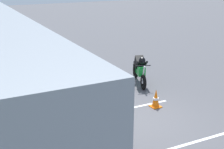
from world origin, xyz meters
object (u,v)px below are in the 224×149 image
stunt_motorcycle (140,69)px  spectator_centre (73,73)px  parked_motorcycle_silver (49,86)px  traffic_cone (156,99)px  spectator_far_left (94,93)px  spectator_left (79,83)px

stunt_motorcycle → spectator_centre: bearing=95.8°
parked_motorcycle_silver → traffic_cone: 3.84m
stunt_motorcycle → traffic_cone: 2.39m
spectator_centre → spectator_far_left: bearing=175.9°
spectator_far_left → stunt_motorcycle: spectator_far_left is taller
spectator_centre → traffic_cone: size_ratio=2.71×
spectator_far_left → parked_motorcycle_silver: bearing=13.4°
spectator_left → traffic_cone: (-0.95, -2.39, -0.68)m
spectator_centre → parked_motorcycle_silver: bearing=55.7°
stunt_motorcycle → spectator_left: bearing=111.8°
spectator_left → parked_motorcycle_silver: spectator_left is taller
spectator_centre → traffic_cone: spectator_centre is taller
spectator_far_left → parked_motorcycle_silver: 2.65m
spectator_far_left → traffic_cone: 2.45m
parked_motorcycle_silver → stunt_motorcycle: size_ratio=1.04×
spectator_far_left → stunt_motorcycle: bearing=-53.6°
spectator_left → parked_motorcycle_silver: 1.67m
spectator_centre → traffic_cone: (-1.93, -2.21, -0.71)m
spectator_left → traffic_cone: size_ratio=2.63×
spectator_left → traffic_cone: spectator_left is taller
spectator_centre → parked_motorcycle_silver: size_ratio=0.83×
spectator_centre → stunt_motorcycle: spectator_centre is taller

